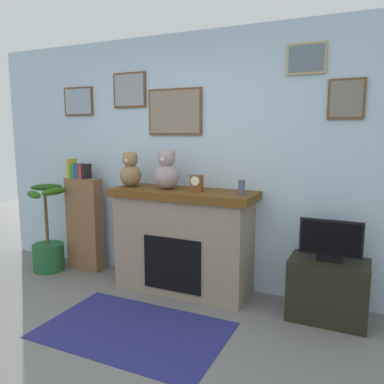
% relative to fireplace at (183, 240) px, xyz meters
% --- Properties ---
extents(back_wall, '(5.20, 0.15, 2.60)m').
position_rel_fireplace_xyz_m(back_wall, '(-0.01, 0.31, 0.78)').
color(back_wall, silver).
rests_on(back_wall, ground_plane).
extents(fireplace, '(1.47, 0.56, 1.04)m').
position_rel_fireplace_xyz_m(fireplace, '(0.00, 0.00, 0.00)').
color(fireplace, gray).
rests_on(fireplace, ground_plane).
extents(bookshelf, '(0.42, 0.16, 1.30)m').
position_rel_fireplace_xyz_m(bookshelf, '(-1.31, 0.05, 0.06)').
color(bookshelf, brown).
rests_on(bookshelf, ground_plane).
extents(potted_plant, '(0.52, 0.55, 1.00)m').
position_rel_fireplace_xyz_m(potted_plant, '(-1.68, -0.17, -0.22)').
color(potted_plant, '#1E592D').
rests_on(potted_plant, ground_plane).
extents(tv_stand, '(0.65, 0.40, 0.53)m').
position_rel_fireplace_xyz_m(tv_stand, '(1.41, -0.05, -0.26)').
color(tv_stand, black).
rests_on(tv_stand, ground_plane).
extents(television, '(0.51, 0.14, 0.35)m').
position_rel_fireplace_xyz_m(television, '(1.41, -0.05, 0.17)').
color(television, black).
rests_on(television, tv_stand).
extents(area_rug, '(1.51, 0.95, 0.01)m').
position_rel_fireplace_xyz_m(area_rug, '(-0.00, -0.93, -0.52)').
color(area_rug, navy).
rests_on(area_rug, ground_plane).
extents(candle_jar, '(0.06, 0.06, 0.13)m').
position_rel_fireplace_xyz_m(candle_jar, '(0.61, -0.02, 0.58)').
color(candle_jar, '#4C517A').
rests_on(candle_jar, fireplace).
extents(mantel_clock, '(0.11, 0.08, 0.16)m').
position_rel_fireplace_xyz_m(mantel_clock, '(0.16, -0.02, 0.59)').
color(mantel_clock, brown).
rests_on(mantel_clock, fireplace).
extents(teddy_bear_grey, '(0.23, 0.23, 0.37)m').
position_rel_fireplace_xyz_m(teddy_bear_grey, '(-0.61, -0.02, 0.68)').
color(teddy_bear_grey, '#926E49').
rests_on(teddy_bear_grey, fireplace).
extents(teddy_bear_tan, '(0.25, 0.25, 0.40)m').
position_rel_fireplace_xyz_m(teddy_bear_tan, '(-0.17, -0.02, 0.69)').
color(teddy_bear_tan, '#A28991').
rests_on(teddy_bear_tan, fireplace).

